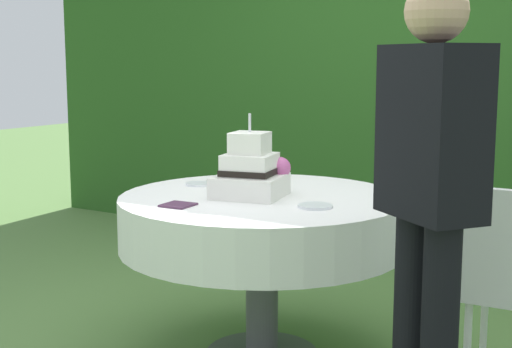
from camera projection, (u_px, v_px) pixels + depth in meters
foliage_hedge at (430, 51)px, 5.02m from camera, size 6.56×0.41×2.82m
cake_table at (262, 223)px, 3.28m from camera, size 1.28×1.28×0.75m
wedding_cake at (252, 173)px, 3.24m from camera, size 0.35×0.35×0.37m
serving_plate_near at (198, 184)px, 3.54m from camera, size 0.12×0.12×0.01m
serving_plate_far at (315, 206)px, 3.01m from camera, size 0.14×0.14×0.01m
napkin_stack at (178, 205)px, 3.04m from camera, size 0.13×0.13×0.01m
standing_person at (430, 193)px, 2.35m from camera, size 0.41×0.37×1.60m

